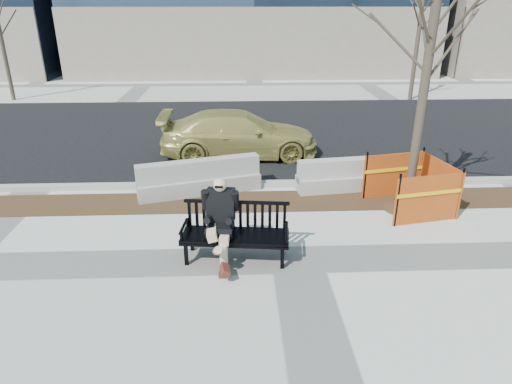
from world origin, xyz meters
TOP-DOWN VIEW (x-y plane):
  - ground at (0.00, 0.00)m, footprint 120.00×120.00m
  - mulch_strip at (0.00, 2.60)m, footprint 40.00×1.20m
  - asphalt_street at (0.00, 8.80)m, footprint 60.00×10.40m
  - curb at (0.00, 3.55)m, footprint 60.00×0.25m
  - bench at (-1.12, 0.07)m, footprint 2.04×0.92m
  - seated_man at (-1.39, 0.16)m, footprint 0.77×1.15m
  - tree_fence at (2.79, 2.10)m, footprint 2.75×2.75m
  - sedan at (-0.99, 6.03)m, footprint 4.69×1.96m
  - jersey_barrier_left at (-2.00, 3.20)m, footprint 3.03×1.39m
  - jersey_barrier_right at (1.82, 3.29)m, footprint 2.88×0.93m
  - far_tree_left at (-11.62, 14.83)m, footprint 2.61×2.61m
  - far_tree_right at (7.18, 14.11)m, footprint 2.86×2.86m

SIDE VIEW (x-z plane):
  - ground at x=0.00m, z-range 0.00..0.00m
  - bench at x=-1.12m, z-range -0.52..0.52m
  - seated_man at x=-1.39m, z-range -0.76..0.76m
  - tree_fence at x=2.79m, z-range -2.92..2.92m
  - sedan at x=-0.99m, z-range -0.68..0.68m
  - jersey_barrier_left at x=-2.00m, z-range -0.43..0.43m
  - jersey_barrier_right at x=1.82m, z-range -0.41..0.41m
  - far_tree_left at x=-11.62m, z-range -2.75..2.75m
  - far_tree_right at x=7.18m, z-range -2.94..2.94m
  - asphalt_street at x=0.00m, z-range 0.00..0.01m
  - mulch_strip at x=0.00m, z-range -0.01..0.01m
  - curb at x=0.00m, z-range 0.00..0.12m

